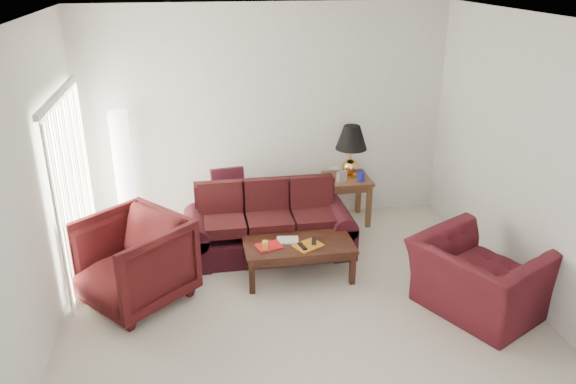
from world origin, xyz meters
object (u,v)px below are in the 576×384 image
(end_table, at_px, (347,199))
(floor_lamp, at_px, (124,175))
(coffee_table, at_px, (299,260))
(armchair_left, at_px, (132,261))
(armchair_right, at_px, (479,278))
(sofa, at_px, (269,222))

(end_table, relative_size, floor_lamp, 0.38)
(coffee_table, bearing_deg, armchair_left, -169.27)
(armchair_left, xyz_separation_m, armchair_right, (3.59, -0.83, -0.09))
(end_table, xyz_separation_m, floor_lamp, (-3.02, 0.06, 0.55))
(sofa, xyz_separation_m, armchair_right, (1.99, -1.66, -0.04))
(end_table, relative_size, armchair_left, 0.63)
(armchair_left, bearing_deg, coffee_table, 54.33)
(armchair_right, relative_size, coffee_table, 0.96)
(sofa, relative_size, end_table, 3.18)
(armchair_left, bearing_deg, armchair_right, 35.80)
(floor_lamp, relative_size, armchair_left, 1.65)
(floor_lamp, xyz_separation_m, armchair_right, (3.78, -2.47, -0.48))
(floor_lamp, distance_m, armchair_right, 4.54)
(end_table, bearing_deg, armchair_left, -150.75)
(floor_lamp, bearing_deg, armchair_right, -33.12)
(sofa, distance_m, armchair_right, 2.59)
(end_table, xyz_separation_m, armchair_left, (-2.83, -1.58, 0.15))
(armchair_left, relative_size, coffee_table, 0.84)
(end_table, bearing_deg, armchair_right, -72.40)
(end_table, bearing_deg, sofa, -148.45)
(armchair_right, bearing_deg, sofa, 22.76)
(end_table, relative_size, coffee_table, 0.52)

